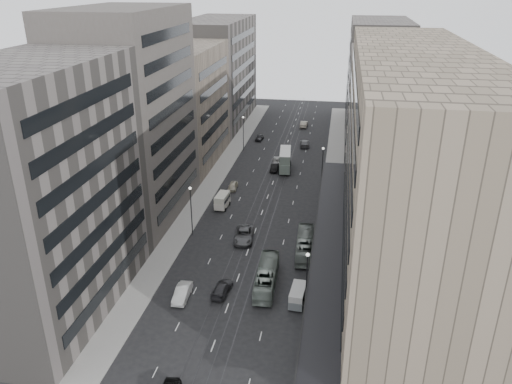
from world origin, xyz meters
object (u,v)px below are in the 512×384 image
Objects in this scene: bus_near at (267,277)px; panel_van at (222,200)px; double_decker at (285,160)px; bus_far at (305,245)px; sedan_2 at (244,235)px; sedan_1 at (182,293)px; vw_microbus at (298,295)px.

bus_near is 2.45× the size of panel_van.
bus_near is 25.71m from panel_van.
double_decker is at bearing 70.32° from panel_van.
bus_near is at bearing 63.06° from bus_far.
bus_far is at bearing -20.10° from sedan_2.
double_decker reaches higher than panel_van.
bus_near reaches higher than panel_van.
bus_far is (4.33, 9.46, -0.04)m from bus_near.
vw_microbus is at bearing 3.37° from sedan_1.
double_decker is (-2.61, 43.82, 0.90)m from bus_near.
double_decker is at bearing -80.90° from bus_far.
sedan_1 is (-7.67, -48.37, -1.57)m from double_decker.
vw_microbus is at bearing -86.59° from double_decker.
bus_far is 1.64× the size of sedan_2.
bus_near is at bearing -91.71° from double_decker.
sedan_2 is at bearing 71.81° from sedan_1.
sedan_1 is 0.77× the size of sedan_2.
sedan_1 is at bearing 21.97° from bus_near.
bus_far is at bearing -83.70° from double_decker.
panel_van is 27.60m from sedan_1.
panel_van reaches higher than vw_microbus.
bus_near is 1.29× the size of double_decker.
bus_near is 13.21m from sedan_2.
bus_far reaches higher than sedan_1.
bus_near reaches higher than bus_far.
sedan_1 is 17.28m from sedan_2.
bus_near reaches higher than vw_microbus.
panel_van is at bearing -42.94° from bus_far.
vw_microbus is 1.00× the size of panel_van.
double_decker reaches higher than sedan_1.
sedan_2 is at bearing -57.78° from panel_van.
double_decker is 1.90× the size of panel_van.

